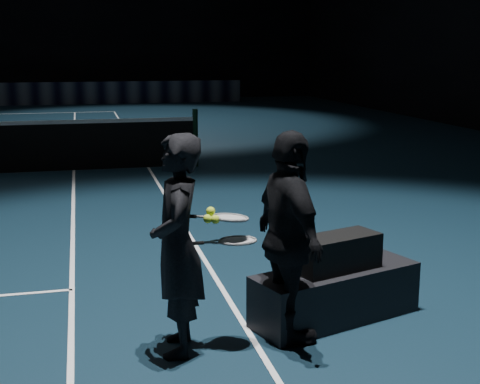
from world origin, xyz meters
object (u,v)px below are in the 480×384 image
(racket_bag, at_px, (337,252))
(player_a, at_px, (177,246))
(racket_lower, at_px, (238,241))
(racket_upper, at_px, (230,218))
(tennis_balls, at_px, (211,217))
(player_bench, at_px, (336,294))
(player_b, at_px, (289,238))

(racket_bag, height_order, player_a, player_a)
(racket_lower, bearing_deg, racket_upper, 141.34)
(player_a, height_order, tennis_balls, player_a)
(player_a, distance_m, tennis_balls, 0.32)
(tennis_balls, bearing_deg, player_bench, 14.35)
(player_bench, relative_size, tennis_balls, 12.13)
(racket_upper, xyz_separation_m, tennis_balls, (-0.15, -0.03, 0.02))
(racket_bag, relative_size, player_b, 0.44)
(player_b, distance_m, racket_lower, 0.40)
(player_a, height_order, racket_lower, player_a)
(racket_lower, bearing_deg, player_a, -180.00)
(racket_lower, xyz_separation_m, racket_upper, (-0.05, 0.04, 0.17))
(player_b, bearing_deg, player_a, 81.50)
(racket_lower, xyz_separation_m, tennis_balls, (-0.19, 0.01, 0.19))
(player_a, xyz_separation_m, tennis_balls, (0.26, 0.00, 0.20))
(racket_bag, distance_m, player_b, 0.64)
(player_bench, height_order, racket_upper, racket_upper)
(player_a, relative_size, racket_lower, 2.41)
(player_b, distance_m, tennis_balls, 0.63)
(tennis_balls, bearing_deg, racket_upper, 12.60)
(player_a, bearing_deg, player_b, 97.41)
(player_bench, xyz_separation_m, racket_bag, (0.00, 0.00, 0.36))
(player_a, relative_size, tennis_balls, 13.67)
(player_b, xyz_separation_m, tennis_balls, (-0.59, 0.02, 0.20))
(player_a, xyz_separation_m, racket_lower, (0.45, -0.01, 0.01))
(racket_bag, relative_size, player_a, 0.44)
(racket_bag, xyz_separation_m, player_b, (-0.51, -0.30, 0.24))
(racket_lower, relative_size, tennis_balls, 5.67)
(player_a, bearing_deg, tennis_balls, 98.53)
(player_a, bearing_deg, racket_upper, 103.12)
(racket_bag, relative_size, tennis_balls, 6.07)
(racket_lower, bearing_deg, racket_bag, 18.71)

